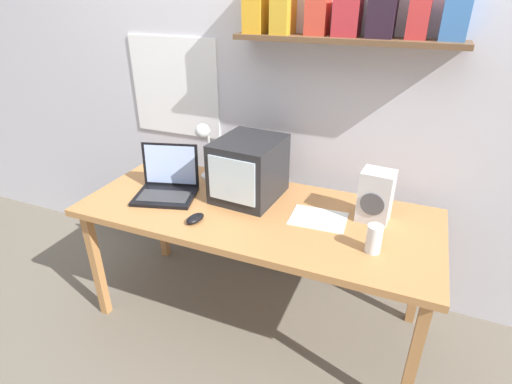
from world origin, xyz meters
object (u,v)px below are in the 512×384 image
object	(u,v)px
laptop	(168,182)
open_notebook	(318,219)
crt_monitor	(249,169)
space_heater	(376,196)
computer_mouse	(195,218)
corner_desk	(256,219)
desk_lamp	(205,143)
loose_paper_near_monitor	(173,170)
juice_glass	(374,240)

from	to	relation	value
laptop	open_notebook	world-z (taller)	laptop
crt_monitor	space_heater	xyz separation A→B (m)	(0.64, 0.00, -0.03)
laptop	open_notebook	size ratio (longest dim) A/B	1.34
laptop	computer_mouse	xyz separation A→B (m)	(0.28, -0.20, -0.05)
corner_desk	open_notebook	world-z (taller)	open_notebook
space_heater	corner_desk	bearing A→B (deg)	-161.45
crt_monitor	open_notebook	xyz separation A→B (m)	(0.40, -0.09, -0.15)
desk_lamp	loose_paper_near_monitor	world-z (taller)	desk_lamp
crt_monitor	computer_mouse	xyz separation A→B (m)	(-0.13, -0.34, -0.14)
open_notebook	computer_mouse	bearing A→B (deg)	-155.25
corner_desk	juice_glass	distance (m)	0.61
computer_mouse	space_heater	bearing A→B (deg)	23.79
laptop	juice_glass	size ratio (longest dim) A/B	2.93
crt_monitor	juice_glass	world-z (taller)	crt_monitor
computer_mouse	open_notebook	bearing A→B (deg)	24.75
space_heater	computer_mouse	size ratio (longest dim) A/B	2.18
juice_glass	open_notebook	distance (m)	0.33
juice_glass	space_heater	size ratio (longest dim) A/B	0.50
juice_glass	loose_paper_near_monitor	distance (m)	1.30
crt_monitor	desk_lamp	size ratio (longest dim) A/B	1.14
laptop	loose_paper_near_monitor	distance (m)	0.31
corner_desk	loose_paper_near_monitor	distance (m)	0.70
crt_monitor	open_notebook	distance (m)	0.44
desk_lamp	open_notebook	xyz separation A→B (m)	(0.71, -0.19, -0.22)
corner_desk	computer_mouse	size ratio (longest dim) A/B	15.35
desk_lamp	computer_mouse	distance (m)	0.51
crt_monitor	open_notebook	world-z (taller)	crt_monitor
open_notebook	corner_desk	bearing A→B (deg)	-173.81
juice_glass	laptop	bearing A→B (deg)	173.50
computer_mouse	loose_paper_near_monitor	world-z (taller)	computer_mouse
open_notebook	desk_lamp	bearing A→B (deg)	165.22
crt_monitor	loose_paper_near_monitor	world-z (taller)	crt_monitor
desk_lamp	loose_paper_near_monitor	distance (m)	0.34
corner_desk	laptop	xyz separation A→B (m)	(-0.51, -0.01, 0.12)
laptop	desk_lamp	distance (m)	0.30
open_notebook	laptop	bearing A→B (deg)	-176.84
corner_desk	loose_paper_near_monitor	bearing A→B (deg)	158.69
space_heater	computer_mouse	distance (m)	0.85
space_heater	open_notebook	world-z (taller)	space_heater
crt_monitor	laptop	bearing A→B (deg)	-157.73
corner_desk	desk_lamp	bearing A→B (deg)	151.02
space_heater	open_notebook	distance (m)	0.28
laptop	desk_lamp	bearing A→B (deg)	49.38
space_heater	computer_mouse	xyz separation A→B (m)	(-0.77, -0.34, -0.11)
space_heater	crt_monitor	bearing A→B (deg)	-174.24
loose_paper_near_monitor	open_notebook	xyz separation A→B (m)	(0.96, -0.22, 0.00)
corner_desk	laptop	distance (m)	0.52
laptop	space_heater	world-z (taller)	laptop
laptop	space_heater	bearing A→B (deg)	-8.23
corner_desk	desk_lamp	distance (m)	0.53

